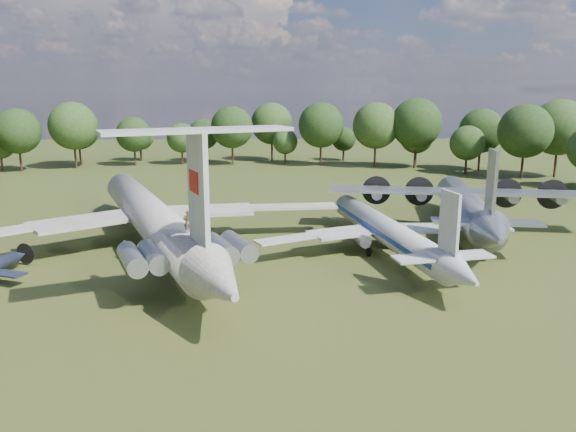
{
  "coord_description": "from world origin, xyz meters",
  "views": [
    {
      "loc": [
        9.57,
        -57.87,
        17.84
      ],
      "look_at": [
        11.33,
        -1.12,
        5.0
      ],
      "focal_mm": 35.0,
      "sensor_mm": 36.0,
      "label": 1
    }
  ],
  "objects_px": {
    "person_on_il62": "(188,222)",
    "tu104_jet": "(386,236)",
    "il62_airliner": "(152,225)",
    "an12_transport": "(466,212)"
  },
  "relations": [
    {
      "from": "person_on_il62",
      "to": "tu104_jet",
      "type": "bearing_deg",
      "value": -163.7
    },
    {
      "from": "il62_airliner",
      "to": "person_on_il62",
      "type": "xyz_separation_m",
      "value": [
        6.31,
        -15.16,
        3.9
      ]
    },
    {
      "from": "an12_transport",
      "to": "person_on_il62",
      "type": "xyz_separation_m",
      "value": [
        -32.01,
        -22.52,
        4.26
      ]
    },
    {
      "from": "il62_airliner",
      "to": "person_on_il62",
      "type": "bearing_deg",
      "value": -90.0
    },
    {
      "from": "tu104_jet",
      "to": "person_on_il62",
      "type": "distance_m",
      "value": 24.38
    },
    {
      "from": "tu104_jet",
      "to": "an12_transport",
      "type": "distance_m",
      "value": 15.28
    },
    {
      "from": "an12_transport",
      "to": "person_on_il62",
      "type": "height_order",
      "value": "person_on_il62"
    },
    {
      "from": "il62_airliner",
      "to": "an12_transport",
      "type": "height_order",
      "value": "il62_airliner"
    },
    {
      "from": "il62_airliner",
      "to": "an12_transport",
      "type": "relative_size",
      "value": 1.53
    },
    {
      "from": "tu104_jet",
      "to": "person_on_il62",
      "type": "relative_size",
      "value": 20.46
    }
  ]
}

